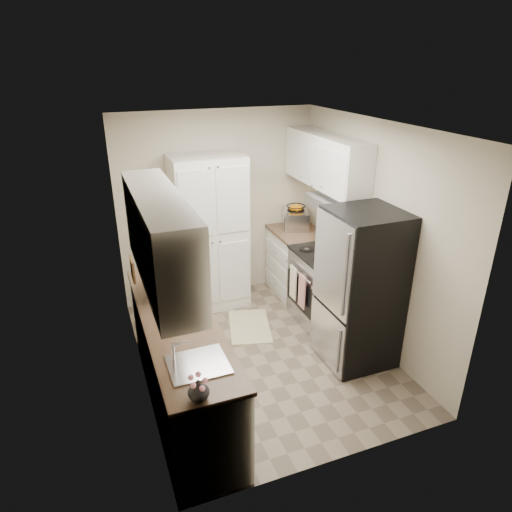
{
  "coord_description": "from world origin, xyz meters",
  "views": [
    {
      "loc": [
        -1.6,
        -3.97,
        3.09
      ],
      "look_at": [
        -0.02,
        0.15,
        1.14
      ],
      "focal_mm": 32.0,
      "sensor_mm": 36.0,
      "label": 1
    }
  ],
  "objects_px": {
    "pantry_cabinet": "(210,234)",
    "refrigerator": "(360,289)",
    "microwave": "(168,279)",
    "toaster_oven": "(295,219)",
    "wine_bottle": "(156,269)",
    "electric_range": "(324,286)"
  },
  "relations": [
    {
      "from": "pantry_cabinet",
      "to": "wine_bottle",
      "type": "xyz_separation_m",
      "value": [
        -0.84,
        -0.94,
        0.06
      ]
    },
    {
      "from": "refrigerator",
      "to": "microwave",
      "type": "relative_size",
      "value": 3.41
    },
    {
      "from": "refrigerator",
      "to": "toaster_oven",
      "type": "height_order",
      "value": "refrigerator"
    },
    {
      "from": "microwave",
      "to": "toaster_oven",
      "type": "height_order",
      "value": "microwave"
    },
    {
      "from": "refrigerator",
      "to": "wine_bottle",
      "type": "xyz_separation_m",
      "value": [
        -1.98,
        0.78,
        0.21
      ]
    },
    {
      "from": "electric_range",
      "to": "microwave",
      "type": "height_order",
      "value": "microwave"
    },
    {
      "from": "pantry_cabinet",
      "to": "refrigerator",
      "type": "height_order",
      "value": "pantry_cabinet"
    },
    {
      "from": "electric_range",
      "to": "refrigerator",
      "type": "bearing_deg",
      "value": -92.48
    },
    {
      "from": "toaster_oven",
      "to": "electric_range",
      "type": "bearing_deg",
      "value": -72.09
    },
    {
      "from": "electric_range",
      "to": "toaster_oven",
      "type": "xyz_separation_m",
      "value": [
        0.04,
        0.95,
        0.56
      ]
    },
    {
      "from": "refrigerator",
      "to": "wine_bottle",
      "type": "distance_m",
      "value": 2.14
    },
    {
      "from": "electric_range",
      "to": "wine_bottle",
      "type": "bearing_deg",
      "value": -179.57
    },
    {
      "from": "electric_range",
      "to": "wine_bottle",
      "type": "xyz_separation_m",
      "value": [
        -2.02,
        -0.01,
        0.58
      ]
    },
    {
      "from": "electric_range",
      "to": "refrigerator",
      "type": "height_order",
      "value": "refrigerator"
    },
    {
      "from": "microwave",
      "to": "electric_range",
      "type": "bearing_deg",
      "value": -70.48
    },
    {
      "from": "microwave",
      "to": "pantry_cabinet",
      "type": "bearing_deg",
      "value": -20.95
    },
    {
      "from": "electric_range",
      "to": "microwave",
      "type": "bearing_deg",
      "value": -172.07
    },
    {
      "from": "microwave",
      "to": "wine_bottle",
      "type": "xyz_separation_m",
      "value": [
        -0.08,
        0.25,
        0.0
      ]
    },
    {
      "from": "refrigerator",
      "to": "wine_bottle",
      "type": "relative_size",
      "value": 5.96
    },
    {
      "from": "electric_range",
      "to": "toaster_oven",
      "type": "bearing_deg",
      "value": 87.57
    },
    {
      "from": "electric_range",
      "to": "microwave",
      "type": "relative_size",
      "value": 2.26
    },
    {
      "from": "refrigerator",
      "to": "microwave",
      "type": "distance_m",
      "value": 1.99
    }
  ]
}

